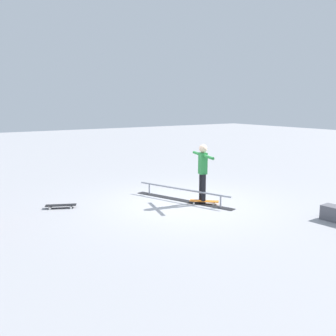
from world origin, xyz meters
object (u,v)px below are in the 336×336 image
at_px(skateboard_main, 204,201).
at_px(loose_skateboard_black, 61,205).
at_px(grind_rail, 183,195).
at_px(skater_main, 203,169).

height_order(skateboard_main, loose_skateboard_black, same).
distance_m(grind_rail, skateboard_main, 0.69).
bearing_deg(skateboard_main, loose_skateboard_black, 17.72).
xyz_separation_m(grind_rail, skateboard_main, (-0.61, -0.30, -0.08)).
bearing_deg(skateboard_main, grind_rail, -19.25).
xyz_separation_m(grind_rail, skater_main, (-0.54, -0.29, 0.81)).
bearing_deg(loose_skateboard_black, skater_main, 178.69).
distance_m(skater_main, loose_skateboard_black, 3.95).
bearing_deg(grind_rail, skater_main, -170.95).
relative_size(grind_rail, loose_skateboard_black, 3.89).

